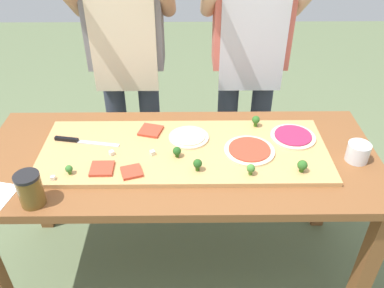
{
  "coord_description": "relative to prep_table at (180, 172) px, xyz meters",
  "views": [
    {
      "loc": [
        0.04,
        -1.41,
        1.83
      ],
      "look_at": [
        0.06,
        0.04,
        0.79
      ],
      "focal_mm": 37.44,
      "sensor_mm": 36.0,
      "label": 1
    }
  ],
  "objects": [
    {
      "name": "sauce_jar",
      "position": [
        -0.55,
        -0.3,
        0.17
      ],
      "size": [
        0.09,
        0.09,
        0.14
      ],
      "color": "brown",
      "rests_on": "prep_table"
    },
    {
      "name": "cheese_crumble_c",
      "position": [
        -0.29,
        -0.02,
        0.13
      ],
      "size": [
        0.03,
        0.03,
        0.02
      ],
      "primitive_type": "cube",
      "rotation": [
        0.0,
        0.0,
        0.7
      ],
      "color": "white",
      "rests_on": "cutting_board"
    },
    {
      "name": "broccoli_floret_center_left",
      "position": [
        0.5,
        -0.14,
        0.15
      ],
      "size": [
        0.04,
        0.04,
        0.05
      ],
      "color": "#366618",
      "rests_on": "cutting_board"
    },
    {
      "name": "cook_right",
      "position": [
        0.37,
        0.64,
        0.34
      ],
      "size": [
        0.54,
        0.39,
        1.67
      ],
      "color": "#333847",
      "rests_on": "ground"
    },
    {
      "name": "pizza_whole_beet_magenta",
      "position": [
        0.52,
        0.1,
        0.13
      ],
      "size": [
        0.21,
        0.21,
        0.02
      ],
      "color": "beige",
      "rests_on": "cutting_board"
    },
    {
      "name": "chefs_knife",
      "position": [
        -0.46,
        0.08,
        0.13
      ],
      "size": [
        0.3,
        0.07,
        0.02
      ],
      "color": "#B7BABF",
      "rests_on": "cutting_board"
    },
    {
      "name": "cheese_crumble_a",
      "position": [
        -0.5,
        -0.19,
        0.13
      ],
      "size": [
        0.02,
        0.02,
        0.02
      ],
      "primitive_type": "cube",
      "rotation": [
        0.0,
        0.0,
        1.56
      ],
      "color": "white",
      "rests_on": "cutting_board"
    },
    {
      "name": "broccoli_floret_front_left",
      "position": [
        0.36,
        0.2,
        0.16
      ],
      "size": [
        0.04,
        0.04,
        0.06
      ],
      "color": "#366618",
      "rests_on": "cutting_board"
    },
    {
      "name": "pizza_slice_near_right",
      "position": [
        -0.32,
        -0.13,
        0.13
      ],
      "size": [
        0.1,
        0.1,
        0.01
      ],
      "primitive_type": "cube",
      "rotation": [
        0.0,
        0.0,
        0.01
      ],
      "color": "#BC3D28",
      "rests_on": "cutting_board"
    },
    {
      "name": "pizza_slice_far_left",
      "position": [
        -0.19,
        -0.15,
        0.13
      ],
      "size": [
        0.1,
        0.1,
        0.01
      ],
      "primitive_type": "cube",
      "rotation": [
        0.0,
        0.0,
        0.31
      ],
      "color": "#BC3D28",
      "rests_on": "cutting_board"
    },
    {
      "name": "ground_plane",
      "position": [
        0.0,
        0.0,
        -0.66
      ],
      "size": [
        8.0,
        8.0,
        0.0
      ],
      "primitive_type": "plane",
      "color": "#60704C"
    },
    {
      "name": "pizza_slice_far_right",
      "position": [
        -0.14,
        0.15,
        0.13
      ],
      "size": [
        0.12,
        0.12,
        0.01
      ],
      "primitive_type": "cube",
      "rotation": [
        0.0,
        0.0,
        -0.27
      ],
      "color": "#BC3D28",
      "rests_on": "cutting_board"
    },
    {
      "name": "broccoli_floret_back_left",
      "position": [
        -0.01,
        -0.04,
        0.15
      ],
      "size": [
        0.04,
        0.04,
        0.05
      ],
      "color": "#2C5915",
      "rests_on": "cutting_board"
    },
    {
      "name": "cheese_crumble_b",
      "position": [
        -0.12,
        -0.02,
        0.13
      ],
      "size": [
        0.03,
        0.03,
        0.02
      ],
      "primitive_type": "cube",
      "rotation": [
        0.0,
        0.0,
        0.55
      ],
      "color": "silver",
      "rests_on": "cutting_board"
    },
    {
      "name": "pizza_whole_cheese_artichoke",
      "position": [
        0.04,
        0.1,
        0.13
      ],
      "size": [
        0.18,
        0.18,
        0.02
      ],
      "color": "beige",
      "rests_on": "cutting_board"
    },
    {
      "name": "broccoli_floret_back_right",
      "position": [
        0.08,
        -0.13,
        0.16
      ],
      "size": [
        0.04,
        0.04,
        0.05
      ],
      "color": "#2C5915",
      "rests_on": "cutting_board"
    },
    {
      "name": "broccoli_floret_front_mid",
      "position": [
        0.29,
        -0.16,
        0.15
      ],
      "size": [
        0.04,
        0.04,
        0.05
      ],
      "color": "#487A23",
      "rests_on": "cutting_board"
    },
    {
      "name": "pizza_whole_tomato_red",
      "position": [
        0.31,
        -0.01,
        0.13
      ],
      "size": [
        0.22,
        0.22,
        0.02
      ],
      "color": "beige",
      "rests_on": "cutting_board"
    },
    {
      "name": "cook_left",
      "position": [
        -0.29,
        0.64,
        0.34
      ],
      "size": [
        0.54,
        0.39,
        1.67
      ],
      "color": "#333847",
      "rests_on": "ground"
    },
    {
      "name": "broccoli_floret_back_mid",
      "position": [
        -0.45,
        -0.15,
        0.15
      ],
      "size": [
        0.03,
        0.03,
        0.04
      ],
      "color": "#3F7220",
      "rests_on": "cutting_board"
    },
    {
      "name": "cutting_board",
      "position": [
        0.02,
        0.01,
        0.11
      ],
      "size": [
        1.27,
        0.47,
        0.02
      ],
      "primitive_type": "cube",
      "color": "tan",
      "rests_on": "prep_table"
    },
    {
      "name": "flour_cup",
      "position": [
        0.77,
        -0.04,
        0.14
      ],
      "size": [
        0.1,
        0.1,
        0.08
      ],
      "color": "white",
      "rests_on": "prep_table"
    },
    {
      "name": "prep_table",
      "position": [
        0.0,
        0.0,
        0.0
      ],
      "size": [
        1.76,
        0.74,
        0.76
      ],
      "color": "brown",
      "rests_on": "ground"
    }
  ]
}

